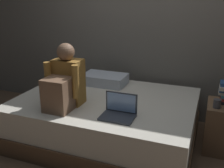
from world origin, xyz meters
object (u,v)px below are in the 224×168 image
at_px(bed, 106,119).
at_px(person_sitting, 64,83).
at_px(laptop, 119,111).
at_px(mug, 217,104).
at_px(pillow, 105,79).

relative_size(bed, person_sitting, 3.05).
distance_m(laptop, mug, 1.02).
distance_m(bed, laptop, 0.58).
bearing_deg(pillow, bed, -64.97).
xyz_separation_m(bed, laptop, (0.29, -0.39, 0.31)).
distance_m(bed, pillow, 0.59).
relative_size(bed, mug, 22.22).
height_order(bed, laptop, laptop).
relative_size(bed, pillow, 3.57).
bearing_deg(person_sitting, pillow, 82.31).
xyz_separation_m(person_sitting, pillow, (0.11, 0.80, -0.19)).
bearing_deg(laptop, person_sitting, 176.24).
xyz_separation_m(bed, pillow, (-0.21, 0.45, 0.32)).
height_order(bed, pillow, pillow).
bearing_deg(bed, person_sitting, -131.99).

